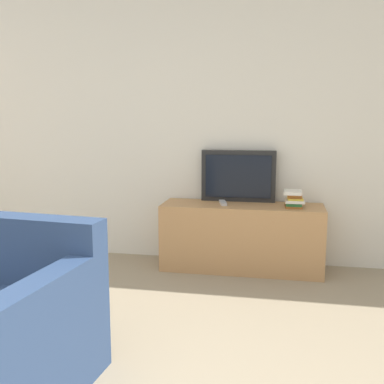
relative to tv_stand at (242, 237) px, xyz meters
name	(u,v)px	position (x,y,z in m)	size (l,w,h in m)	color
wall_back	(196,123)	(-0.46, 0.27, 1.01)	(9.00, 0.06, 2.60)	silver
tv_stand	(242,237)	(0.00, 0.00, 0.00)	(1.41, 0.44, 0.59)	tan
television	(238,176)	(-0.05, 0.18, 0.53)	(0.67, 0.09, 0.47)	black
book_stack	(294,199)	(0.44, -0.03, 0.37)	(0.17, 0.22, 0.14)	#995623
remote_on_stand	(223,203)	(-0.17, 0.00, 0.31)	(0.09, 0.20, 0.02)	#B7B7B7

